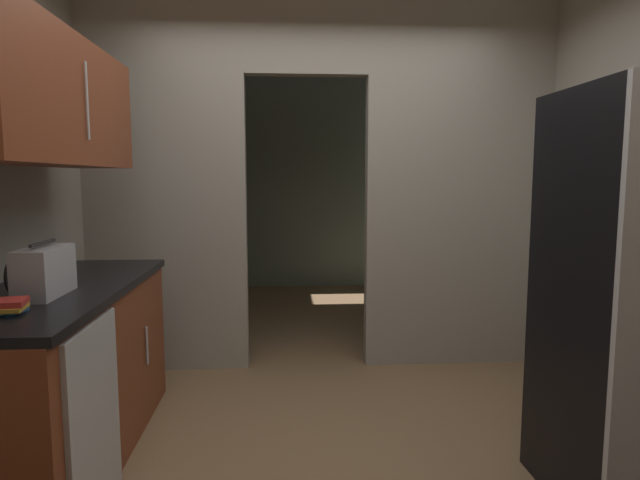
% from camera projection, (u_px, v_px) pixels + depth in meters
% --- Properties ---
extents(ground, '(20.00, 20.00, 0.00)m').
position_uv_depth(ground, '(344.00, 467.00, 2.64)').
color(ground, brown).
extents(kitchen_partition, '(3.42, 0.12, 2.79)m').
position_uv_depth(kitchen_partition, '(326.00, 170.00, 3.94)').
color(kitchen_partition, '#9E998C').
rests_on(kitchen_partition, ground).
extents(adjoining_room_shell, '(3.42, 3.07, 2.79)m').
position_uv_depth(adjoining_room_shell, '(309.00, 180.00, 5.99)').
color(adjoining_room_shell, gray).
rests_on(adjoining_room_shell, ground).
extents(lower_cabinet_run, '(0.65, 1.71, 0.89)m').
position_uv_depth(lower_cabinet_run, '(63.00, 375.00, 2.65)').
color(lower_cabinet_run, brown).
rests_on(lower_cabinet_run, ground).
extents(dishwasher, '(0.02, 0.56, 0.83)m').
position_uv_depth(dishwasher, '(95.00, 422.00, 2.20)').
color(dishwasher, '#B7BABC').
rests_on(dishwasher, ground).
extents(upper_cabinet_counterside, '(0.36, 1.54, 0.60)m').
position_uv_depth(upper_cabinet_counterside, '(47.00, 101.00, 2.50)').
color(upper_cabinet_counterside, brown).
extents(boombox, '(0.16, 0.36, 0.25)m').
position_uv_depth(boombox, '(44.00, 272.00, 2.39)').
color(boombox, '#B2B2B7').
rests_on(boombox, lower_cabinet_run).
extents(book_stack, '(0.15, 0.16, 0.06)m').
position_uv_depth(book_stack, '(8.00, 306.00, 2.08)').
color(book_stack, '#2D609E').
rests_on(book_stack, lower_cabinet_run).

